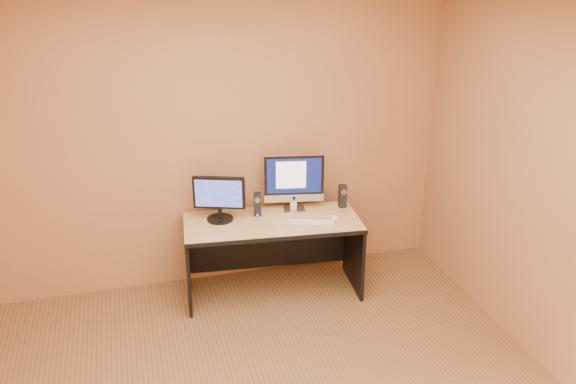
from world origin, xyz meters
The scene contains 10 objects.
walls centered at (0.00, 0.00, 1.30)m, with size 4.00×4.00×2.60m, color #9D6A3F, non-canonical shape.
desk centered at (0.40, 1.59, 0.33)m, with size 1.45×0.63×0.67m, color tan, non-canonical shape.
imac centered at (0.64, 1.77, 0.92)m, with size 0.52×0.19×0.50m, color #B7B8BC, non-canonical shape.
second_monitor centered at (-0.01, 1.73, 0.86)m, with size 0.43×0.22×0.38m, color black, non-canonical shape.
speaker_left centered at (0.31, 1.74, 0.77)m, with size 0.06×0.07×0.20m, color black, non-canonical shape.
speaker_right centered at (1.06, 1.72, 0.77)m, with size 0.06×0.07×0.20m, color black, non-canonical shape.
keyboard centered at (0.70, 1.46, 0.68)m, with size 0.39×0.10×0.02m, color silver.
mouse centered at (0.90, 1.49, 0.68)m, with size 0.05×0.09×0.03m, color white.
cable_a centered at (0.66, 1.86, 0.67)m, with size 0.01×0.01×0.20m, color black.
cable_b centered at (0.65, 1.86, 0.67)m, with size 0.01×0.01×0.16m, color black.
Camera 1 is at (-0.70, -2.84, 2.77)m, focal length 38.00 mm.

